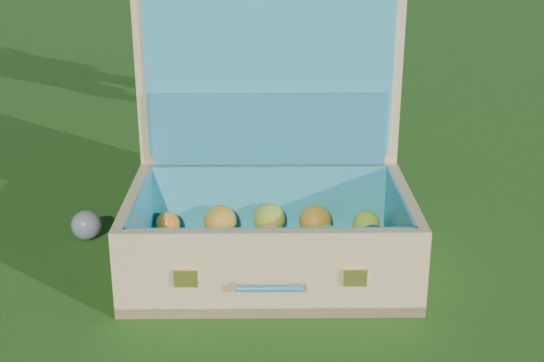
% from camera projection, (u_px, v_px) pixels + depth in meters
% --- Properties ---
extents(ground, '(60.00, 60.00, 0.00)m').
position_uv_depth(ground, '(246.00, 238.00, 2.04)').
color(ground, '#215114').
rests_on(ground, ground).
extents(stray_ball, '(0.08, 0.08, 0.08)m').
position_uv_depth(stray_ball, '(86.00, 225.00, 2.03)').
color(stray_ball, teal).
rests_on(stray_ball, ground).
extents(suitcase, '(0.71, 0.55, 0.66)m').
position_uv_depth(suitcase, '(272.00, 189.00, 1.87)').
color(suitcase, '#DAB675').
rests_on(suitcase, ground).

